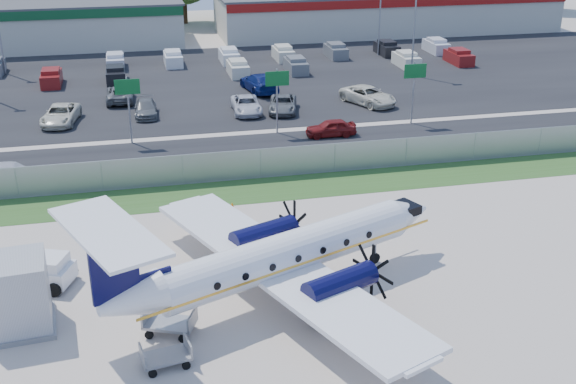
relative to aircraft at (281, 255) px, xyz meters
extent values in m
plane|color=beige|center=(1.85, 0.82, -2.19)|extent=(170.00, 170.00, 0.00)
cube|color=#2D561E|center=(1.85, 12.82, -2.18)|extent=(170.00, 4.00, 0.02)
cube|color=black|center=(1.85, 19.82, -2.18)|extent=(170.00, 8.00, 0.02)
cube|color=black|center=(1.85, 40.82, -2.18)|extent=(170.00, 32.00, 0.02)
cube|color=gray|center=(1.85, 14.82, -1.19)|extent=(120.00, 0.02, 1.90)
cube|color=gray|center=(1.85, 14.82, -0.21)|extent=(120.00, 0.06, 0.06)
cube|color=gray|center=(1.85, 14.82, -2.14)|extent=(120.00, 0.06, 0.06)
cube|color=beige|center=(27.85, 62.82, 0.31)|extent=(44.00, 12.00, 5.00)
cube|color=maroon|center=(27.85, 56.72, 2.31)|extent=(44.00, 0.20, 1.00)
cylinder|color=gray|center=(-6.15, 23.82, 0.31)|extent=(0.14, 0.14, 5.00)
cube|color=#0C5923|center=(-6.15, 23.67, 2.11)|extent=(1.80, 0.08, 1.10)
cylinder|color=gray|center=(4.85, 23.82, 0.31)|extent=(0.14, 0.14, 5.00)
cube|color=#0C5923|center=(4.85, 23.67, 2.11)|extent=(1.80, 0.08, 1.10)
cylinder|color=gray|center=(15.85, 23.82, 0.31)|extent=(0.14, 0.14, 5.00)
cube|color=#0C5923|center=(15.85, 23.67, 2.11)|extent=(1.80, 0.08, 1.10)
cylinder|color=gray|center=(21.85, 38.82, 2.31)|extent=(0.18, 0.18, 9.00)
cylinder|color=gray|center=(21.85, 48.82, 2.31)|extent=(0.18, 0.18, 9.00)
cylinder|color=white|center=(0.38, 0.16, 0.00)|extent=(12.50, 6.65, 1.93)
cone|color=white|center=(7.29, 3.02, 0.00)|extent=(2.81, 2.64, 1.93)
cone|color=white|center=(-6.73, -2.78, 0.20)|extent=(3.19, 2.80, 1.93)
cube|color=black|center=(7.10, 2.94, 0.36)|extent=(1.35, 1.57, 0.46)
cube|color=white|center=(-0.10, -0.04, -0.56)|extent=(9.86, 17.81, 0.22)
cylinder|color=#090832|center=(2.07, -2.34, -0.41)|extent=(3.63, 2.36, 1.12)
cylinder|color=#090832|center=(-0.19, 3.12, -0.41)|extent=(3.63, 2.36, 1.12)
cube|color=#090832|center=(-7.20, -2.98, 1.93)|extent=(1.86, 0.91, 2.95)
cube|color=white|center=(-7.29, -3.02, 3.41)|extent=(4.67, 6.77, 0.14)
cylinder|color=gray|center=(5.27, 2.18, -1.53)|extent=(0.12, 0.12, 1.32)
cylinder|color=black|center=(5.27, 2.18, -1.91)|extent=(0.60, 0.39, 0.57)
cylinder|color=black|center=(1.03, -2.77, -1.86)|extent=(0.76, 0.63, 0.65)
cylinder|color=black|center=(-1.22, 2.69, -1.86)|extent=(0.76, 0.63, 0.65)
cube|color=white|center=(-10.84, 3.61, -1.56)|extent=(3.30, 2.65, 0.80)
cube|color=white|center=(-10.30, 3.40, -0.93)|extent=(1.72, 1.85, 0.57)
cube|color=black|center=(-9.82, 3.21, -0.91)|extent=(0.66, 1.25, 0.46)
cylinder|color=black|center=(-12.13, 3.16, -1.85)|extent=(0.73, 0.49, 0.69)
cylinder|color=black|center=(-11.47, 4.82, -1.85)|extent=(0.73, 0.49, 0.69)
cylinder|color=black|center=(-10.21, 2.40, -1.85)|extent=(0.73, 0.49, 0.69)
cylinder|color=black|center=(-9.55, 4.07, -1.85)|extent=(0.73, 0.49, 0.69)
cube|color=gray|center=(-5.21, -1.78, -1.72)|extent=(2.43, 1.99, 0.13)
cube|color=gray|center=(-6.13, -1.39, -1.40)|extent=(0.57, 1.20, 0.63)
cube|color=gray|center=(-4.29, -2.18, -1.40)|extent=(0.57, 1.20, 0.63)
cylinder|color=black|center=(-6.12, -2.03, -2.00)|extent=(0.40, 0.26, 0.38)
cylinder|color=black|center=(-5.67, -0.96, -2.00)|extent=(0.40, 0.26, 0.38)
cylinder|color=black|center=(-4.76, -2.61, -2.00)|extent=(0.40, 0.26, 0.38)
cylinder|color=black|center=(-4.31, -1.54, -2.00)|extent=(0.40, 0.26, 0.38)
cube|color=gray|center=(-5.54, -4.06, -1.76)|extent=(2.07, 1.45, 0.11)
cube|color=gray|center=(-6.43, -4.21, -1.48)|extent=(0.27, 1.14, 0.57)
cube|color=gray|center=(-4.65, -3.90, -1.48)|extent=(0.27, 1.14, 0.57)
cylinder|color=black|center=(-6.11, -4.69, -2.02)|extent=(0.36, 0.17, 0.34)
cylinder|color=black|center=(-6.29, -3.66, -2.02)|extent=(0.36, 0.17, 0.34)
cylinder|color=black|center=(-4.80, -4.46, -2.02)|extent=(0.36, 0.17, 0.34)
cylinder|color=black|center=(-4.98, -3.43, -2.02)|extent=(0.36, 0.17, 0.34)
cube|color=#AAACB1|center=(-11.48, 0.07, -0.57)|extent=(2.94, 2.94, 3.24)
cube|color=gray|center=(-11.48, 0.07, -2.08)|extent=(3.17, 3.17, 0.22)
cone|color=orange|center=(-0.73, 10.24, -1.94)|extent=(0.33, 0.33, 0.50)
cube|color=orange|center=(-0.73, 10.24, -2.18)|extent=(0.35, 0.35, 0.03)
imported|color=silver|center=(-13.89, 17.46, -2.19)|extent=(4.42, 1.99, 1.47)
imported|color=maroon|center=(8.66, 22.14, -2.19)|extent=(3.86, 1.62, 1.31)
imported|color=beige|center=(-11.53, 30.07, -2.19)|extent=(3.26, 5.58, 1.46)
imported|color=#595B5E|center=(-4.81, 30.65, -2.19)|extent=(1.92, 4.45, 1.28)
imported|color=silver|center=(3.46, 29.71, -2.19)|extent=(2.48, 5.01, 1.37)
imported|color=#595B5E|center=(6.52, 29.32, -2.19)|extent=(3.36, 5.22, 1.34)
imported|color=beige|center=(14.28, 29.92, -2.19)|extent=(4.58, 6.05, 1.53)
imported|color=#595B5E|center=(-6.84, 35.65, -2.19)|extent=(2.45, 5.10, 1.40)
imported|color=navy|center=(5.83, 36.26, -2.19)|extent=(3.25, 6.09, 1.68)
camera|label=1|loc=(-6.09, -28.13, 15.22)|focal=45.00mm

